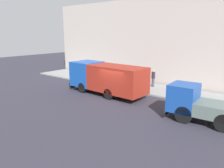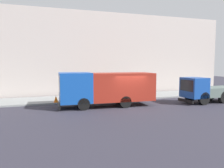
{
  "view_description": "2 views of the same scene",
  "coord_description": "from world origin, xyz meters",
  "px_view_note": "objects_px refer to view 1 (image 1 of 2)",
  "views": [
    {
      "loc": [
        -13.46,
        -10.71,
        5.38
      ],
      "look_at": [
        0.69,
        0.68,
        1.13
      ],
      "focal_mm": 34.96,
      "sensor_mm": 36.0,
      "label": 1
    },
    {
      "loc": [
        -15.71,
        6.57,
        3.41
      ],
      "look_at": [
        0.9,
        1.17,
        1.8
      ],
      "focal_mm": 35.0,
      "sensor_mm": 36.0,
      "label": 2
    }
  ],
  "objects_px": {
    "pedestrian_standing": "(153,78)",
    "traffic_cone_orange": "(93,80)",
    "large_utility_truck": "(106,77)",
    "small_flatbed_truck": "(204,105)",
    "pedestrian_walking": "(138,75)"
  },
  "relations": [
    {
      "from": "pedestrian_walking",
      "to": "large_utility_truck",
      "type": "bearing_deg",
      "value": -63.22
    },
    {
      "from": "large_utility_truck",
      "to": "small_flatbed_truck",
      "type": "distance_m",
      "value": 8.86
    },
    {
      "from": "small_flatbed_truck",
      "to": "pedestrian_walking",
      "type": "xyz_separation_m",
      "value": [
        5.78,
        8.36,
        -0.02
      ]
    },
    {
      "from": "large_utility_truck",
      "to": "pedestrian_walking",
      "type": "relative_size",
      "value": 4.35
    },
    {
      "from": "pedestrian_standing",
      "to": "traffic_cone_orange",
      "type": "bearing_deg",
      "value": 132.53
    },
    {
      "from": "large_utility_truck",
      "to": "small_flatbed_truck",
      "type": "relative_size",
      "value": 1.43
    },
    {
      "from": "small_flatbed_truck",
      "to": "large_utility_truck",
      "type": "bearing_deg",
      "value": 79.14
    },
    {
      "from": "large_utility_truck",
      "to": "pedestrian_walking",
      "type": "distance_m",
      "value": 4.69
    },
    {
      "from": "pedestrian_walking",
      "to": "traffic_cone_orange",
      "type": "height_order",
      "value": "pedestrian_walking"
    },
    {
      "from": "small_flatbed_truck",
      "to": "traffic_cone_orange",
      "type": "relative_size",
      "value": 9.49
    },
    {
      "from": "pedestrian_walking",
      "to": "traffic_cone_orange",
      "type": "xyz_separation_m",
      "value": [
        -2.36,
        4.24,
        -0.65
      ]
    },
    {
      "from": "pedestrian_standing",
      "to": "traffic_cone_orange",
      "type": "relative_size",
      "value": 3.01
    },
    {
      "from": "pedestrian_walking",
      "to": "pedestrian_standing",
      "type": "height_order",
      "value": "pedestrian_walking"
    },
    {
      "from": "small_flatbed_truck",
      "to": "pedestrian_standing",
      "type": "bearing_deg",
      "value": 45.2
    },
    {
      "from": "small_flatbed_truck",
      "to": "traffic_cone_orange",
      "type": "xyz_separation_m",
      "value": [
        3.42,
        12.6,
        -0.67
      ]
    }
  ]
}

